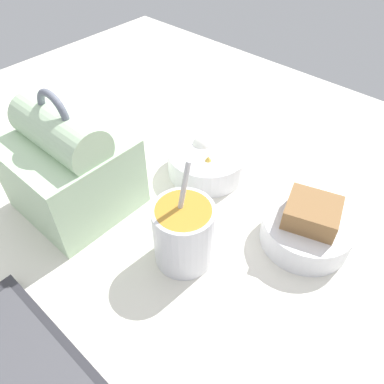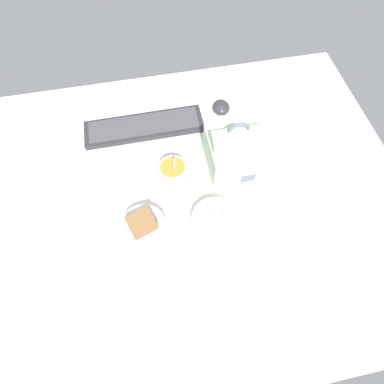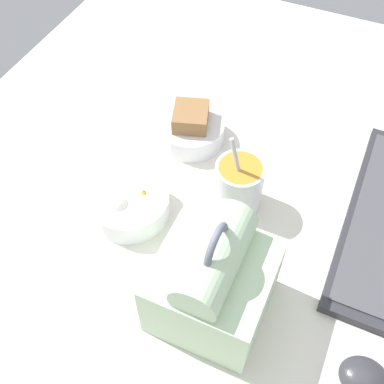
{
  "view_description": "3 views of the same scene",
  "coord_description": "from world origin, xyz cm",
  "views": [
    {
      "loc": [
        -24.9,
        28.19,
        46.28
      ],
      "look_at": [
        1.56,
        -1.35,
        7.0
      ],
      "focal_mm": 35.0,
      "sensor_mm": 36.0,
      "label": 1
    },
    {
      "loc": [
        -6.48,
        -41.69,
        85.19
      ],
      "look_at": [
        1.56,
        -1.35,
        7.0
      ],
      "focal_mm": 28.0,
      "sensor_mm": 36.0,
      "label": 2
    },
    {
      "loc": [
        46.99,
        19.04,
        70.96
      ],
      "look_at": [
        1.56,
        -1.35,
        7.0
      ],
      "focal_mm": 45.0,
      "sensor_mm": 36.0,
      "label": 3
    }
  ],
  "objects": [
    {
      "name": "bento_bowl_sandwich",
      "position": [
        -14.18,
        -8.65,
        4.85
      ],
      "size": [
        13.03,
        13.03,
        7.63
      ],
      "color": "silver",
      "rests_on": "desk_surface"
    },
    {
      "name": "bento_bowl_snacks",
      "position": [
        6.49,
        -10.82,
        4.48
      ],
      "size": [
        13.72,
        13.72,
        5.99
      ],
      "color": "silver",
      "rests_on": "desk_surface"
    },
    {
      "name": "desk_surface",
      "position": [
        0.0,
        0.0,
        1.0
      ],
      "size": [
        140.0,
        110.0,
        2.0
      ],
      "color": "silver",
      "rests_on": "ground"
    },
    {
      "name": "lunch_bag",
      "position": [
        16.85,
        8.8,
        9.64
      ],
      "size": [
        16.09,
        16.12,
        20.38
      ],
      "color": "#B7D6AD",
      "rests_on": "desk_surface"
    },
    {
      "name": "soup_cup",
      "position": [
        -2.94,
        5.31,
        7.13
      ],
      "size": [
        8.32,
        8.32,
        16.32
      ],
      "color": "silver",
      "rests_on": "desk_surface"
    }
  ]
}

